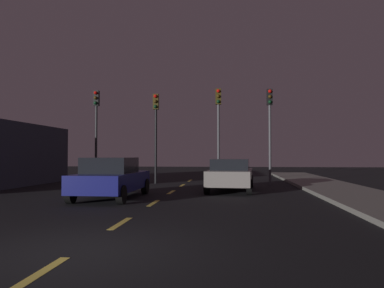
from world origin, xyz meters
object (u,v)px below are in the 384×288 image
traffic_signal_center_right (218,118)px  car_stopped_ahead (231,174)px  traffic_signal_center_left (156,121)px  traffic_signal_far_right (270,118)px  car_adjacent_lane (112,178)px  street_lamp_right (382,62)px  traffic_signal_far_left (96,119)px

traffic_signal_center_right → car_stopped_ahead: (0.69, -3.98, -3.02)m
traffic_signal_center_left → traffic_signal_far_right: (6.52, 0.00, 0.11)m
traffic_signal_center_left → car_adjacent_lane: (-0.17, -7.50, -2.85)m
car_stopped_ahead → car_adjacent_lane: bearing=-141.9°
car_adjacent_lane → street_lamp_right: street_lamp_right is taller
traffic_signal_far_right → car_adjacent_lane: traffic_signal_far_right is taller
traffic_signal_far_right → street_lamp_right: 9.09m
car_stopped_ahead → traffic_signal_far_left: bearing=153.3°
traffic_signal_center_right → traffic_signal_far_left: bearing=180.0°
traffic_signal_far_right → traffic_signal_far_left: bearing=180.0°
traffic_signal_center_left → car_adjacent_lane: bearing=-91.3°
traffic_signal_far_right → car_adjacent_lane: size_ratio=1.20×
traffic_signal_far_left → street_lamp_right: (12.82, -8.62, 0.89)m
traffic_signal_center_left → traffic_signal_center_right: size_ratio=0.96×
traffic_signal_center_left → street_lamp_right: 12.68m
traffic_signal_far_right → street_lamp_right: size_ratio=0.68×
traffic_signal_center_right → car_stopped_ahead: bearing=-80.1°
traffic_signal_far_left → street_lamp_right: 15.47m
traffic_signal_center_right → traffic_signal_far_right: bearing=-0.0°
traffic_signal_center_right → car_stopped_ahead: traffic_signal_center_right is taller
traffic_signal_far_left → car_adjacent_lane: (3.42, -7.50, -3.01)m
traffic_signal_far_left → traffic_signal_far_right: bearing=-0.0°
traffic_signal_center_left → car_stopped_ahead: size_ratio=1.11×
traffic_signal_center_right → car_adjacent_lane: 8.92m
car_adjacent_lane → street_lamp_right: bearing=-6.8°
street_lamp_right → traffic_signal_far_left: bearing=146.1°
car_adjacent_lane → traffic_signal_center_left: bearing=88.7°
traffic_signal_far_right → traffic_signal_center_right: bearing=180.0°
traffic_signal_far_right → street_lamp_right: street_lamp_right is taller
traffic_signal_far_right → car_stopped_ahead: traffic_signal_far_right is taller
traffic_signal_far_left → car_adjacent_lane: size_ratio=1.22×
street_lamp_right → traffic_signal_far_right: bearing=107.5°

